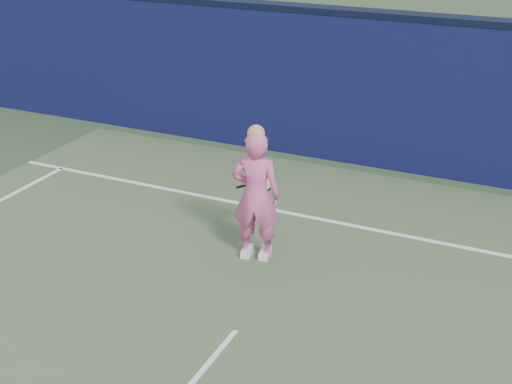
% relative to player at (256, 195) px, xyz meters
% --- Properties ---
extents(backstop_wall, '(24.00, 0.40, 2.50)m').
position_rel_player_xyz_m(backstop_wall, '(0.52, 3.86, 0.38)').
color(backstop_wall, '#0D103C').
rests_on(backstop_wall, ground).
extents(wall_cap, '(24.00, 0.42, 0.10)m').
position_rel_player_xyz_m(wall_cap, '(0.52, 3.86, 1.68)').
color(wall_cap, black).
rests_on(wall_cap, backstop_wall).
extents(player, '(0.70, 0.54, 1.80)m').
position_rel_player_xyz_m(player, '(0.00, 0.00, 0.00)').
color(player, '#D85493').
rests_on(player, ground).
extents(racket, '(0.50, 0.24, 0.28)m').
position_rel_player_xyz_m(racket, '(-0.11, 0.45, -0.01)').
color(racket, black).
rests_on(racket, ground).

